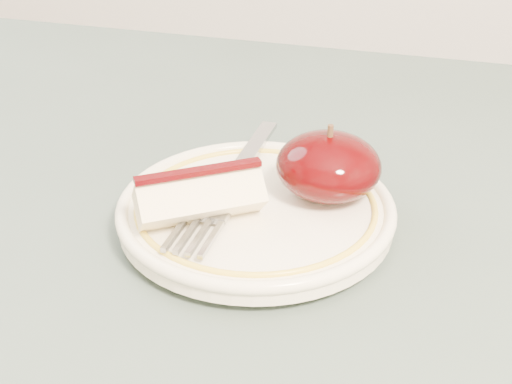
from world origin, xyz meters
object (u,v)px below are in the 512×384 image
(apple_half, at_px, (328,166))
(table, at_px, (149,370))
(plate, at_px, (256,210))
(fork, at_px, (230,183))

(apple_half, bearing_deg, table, -137.83)
(table, height_order, plate, plate)
(plate, height_order, apple_half, apple_half)
(table, height_order, fork, fork)
(plate, bearing_deg, fork, 146.22)
(table, relative_size, apple_half, 12.60)
(apple_half, distance_m, fork, 0.07)
(apple_half, height_order, fork, apple_half)
(plate, relative_size, fork, 0.98)
(table, xyz_separation_m, apple_half, (0.10, 0.09, 0.13))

